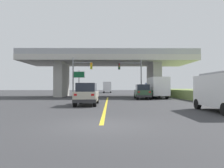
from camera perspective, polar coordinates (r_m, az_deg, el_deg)
name	(u,v)px	position (r m, az deg, el deg)	size (l,w,h in m)	color
ground	(108,96)	(36.58, -1.13, -3.47)	(160.00, 160.00, 0.00)	#353538
overpass_bridge	(108,66)	(36.73, -1.13, 4.98)	(28.70, 10.16, 7.64)	#B7B5AD
lane_divider_stripe	(106,103)	(21.42, -1.55, -5.29)	(0.20, 24.85, 0.01)	yellow
suv_lead	(87,94)	(19.19, -6.90, -2.77)	(1.93, 4.75, 2.02)	#B7B29E
suv_crossing	(142,92)	(28.86, 8.34, -2.14)	(2.07, 4.64, 2.02)	#2D4C33
box_truck	(157,87)	(31.58, 12.21, -0.92)	(2.33, 6.89, 3.07)	navy
work_van	(223,90)	(15.52, 28.27, -1.56)	(2.08, 4.90, 2.62)	white
traffic_signal_nearside	(133,73)	(31.18, 5.92, 3.02)	(3.55, 0.36, 5.78)	slate
traffic_signal_farside	(79,73)	(30.72, -9.00, 3.09)	(2.92, 0.36, 6.02)	slate
highway_sign	(79,77)	(33.84, -9.10, 1.81)	(1.83, 0.17, 4.34)	slate
semi_truck_distant	(107,87)	(61.42, -1.31, -0.86)	(2.33, 6.89, 3.20)	navy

